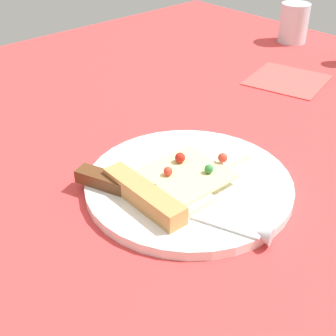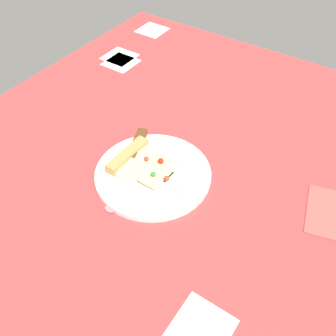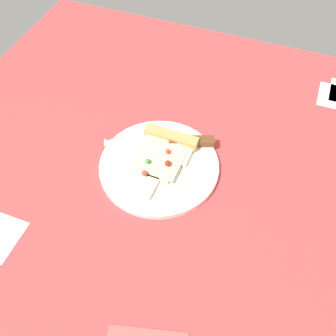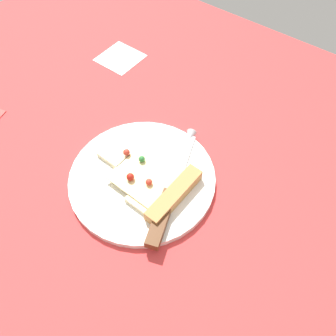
% 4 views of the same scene
% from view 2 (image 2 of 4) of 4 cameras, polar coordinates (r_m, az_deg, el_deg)
% --- Properties ---
extents(ground_plane, '(1.20, 1.20, 0.03)m').
position_cam_2_polar(ground_plane, '(0.87, 4.20, -1.62)').
color(ground_plane, '#D13838').
rests_on(ground_plane, ground).
extents(plate, '(0.25, 0.25, 0.01)m').
position_cam_2_polar(plate, '(0.84, -2.20, -0.91)').
color(plate, white).
rests_on(plate, ground_plane).
extents(pizza_slice, '(0.12, 0.18, 0.03)m').
position_cam_2_polar(pizza_slice, '(0.85, -3.61, 0.48)').
color(pizza_slice, beige).
rests_on(pizza_slice, plate).
extents(knife, '(0.23, 0.10, 0.02)m').
position_cam_2_polar(knife, '(0.87, -5.43, 1.42)').
color(knife, silver).
rests_on(knife, plate).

